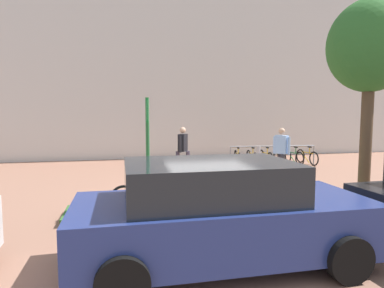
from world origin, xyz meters
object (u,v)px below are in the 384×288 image
object	(u,v)px
tree_sidewalk	(370,48)
person_suited_dark	(183,148)
bike_at_sign	(148,198)
person_shirt_blue	(281,150)
car_navy_sedan	(219,214)
parking_sign_post	(148,139)
bike_rack_cluster	(273,157)
bollard_steel	(258,157)

from	to	relation	value
tree_sidewalk	person_suited_dark	size ratio (longest dim) A/B	2.87
bike_at_sign	person_suited_dark	world-z (taller)	person_suited_dark
person_shirt_blue	car_navy_sedan	distance (m)	7.02
tree_sidewalk	parking_sign_post	xyz separation A→B (m)	(-5.29, 0.18, -2.10)
parking_sign_post	bike_rack_cluster	distance (m)	8.42
bike_at_sign	car_navy_sedan	world-z (taller)	car_navy_sedan
tree_sidewalk	person_suited_dark	xyz separation A→B (m)	(-3.68, 4.72, -2.79)
tree_sidewalk	person_suited_dark	world-z (taller)	tree_sidewalk
bike_at_sign	bike_rack_cluster	world-z (taller)	bike_at_sign
bike_rack_cluster	person_shirt_blue	distance (m)	3.06
person_shirt_blue	parking_sign_post	bearing A→B (deg)	-146.45
parking_sign_post	person_suited_dark	xyz separation A→B (m)	(1.61, 4.54, -0.69)
bike_rack_cluster	person_suited_dark	xyz separation A→B (m)	(-4.18, -1.43, 0.64)
parking_sign_post	bike_at_sign	size ratio (longest dim) A/B	1.53
tree_sidewalk	person_suited_dark	bearing A→B (deg)	127.95
parking_sign_post	car_navy_sedan	size ratio (longest dim) A/B	0.60
parking_sign_post	car_navy_sedan	world-z (taller)	parking_sign_post
tree_sidewalk	bike_at_sign	xyz separation A→B (m)	(-5.30, 0.23, -3.42)
bike_rack_cluster	car_navy_sedan	bearing A→B (deg)	-119.94
bike_rack_cluster	bollard_steel	distance (m)	1.16
bollard_steel	bike_at_sign	bearing A→B (deg)	-132.83
bike_at_sign	bike_rack_cluster	distance (m)	8.28
parking_sign_post	person_shirt_blue	xyz separation A→B (m)	(4.76, 3.16, -0.69)
person_suited_dark	parking_sign_post	bearing A→B (deg)	-109.58
parking_sign_post	person_shirt_blue	bearing A→B (deg)	33.55
car_navy_sedan	parking_sign_post	bearing A→B (deg)	107.31
car_navy_sedan	person_suited_dark	bearing A→B (deg)	83.76
parking_sign_post	bike_rack_cluster	size ratio (longest dim) A/B	0.69
tree_sidewalk	person_shirt_blue	world-z (taller)	tree_sidewalk
bike_rack_cluster	bollard_steel	size ratio (longest dim) A/B	4.16
bike_at_sign	person_shirt_blue	bearing A→B (deg)	33.06
person_shirt_blue	bike_rack_cluster	bearing A→B (deg)	69.82
car_navy_sedan	bike_at_sign	bearing A→B (deg)	107.14
parking_sign_post	bollard_steel	bearing A→B (deg)	47.51
bike_rack_cluster	person_suited_dark	size ratio (longest dim) A/B	2.18
tree_sidewalk	car_navy_sedan	bearing A→B (deg)	-150.98
bollard_steel	person_suited_dark	world-z (taller)	person_suited_dark
bike_rack_cluster	person_shirt_blue	bearing A→B (deg)	-110.18
bike_rack_cluster	person_suited_dark	distance (m)	4.46
parking_sign_post	person_shirt_blue	size ratio (longest dim) A/B	1.49
bollard_steel	car_navy_sedan	distance (m)	8.91
bollard_steel	car_navy_sedan	bearing A→B (deg)	-116.84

